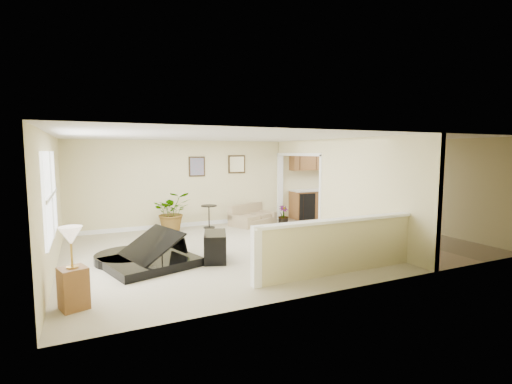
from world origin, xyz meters
name	(u,v)px	position (x,y,z in m)	size (l,w,h in m)	color
floor	(273,245)	(0.00, 0.00, 0.00)	(9.00, 9.00, 0.00)	tan
back_wall	(227,182)	(0.00, 3.00, 1.25)	(9.00, 0.04, 2.50)	beige
front_wall	(361,210)	(0.00, -3.00, 1.25)	(9.00, 0.04, 2.50)	beige
left_wall	(52,203)	(-4.50, 0.00, 1.25)	(0.04, 6.00, 2.50)	beige
right_wall	(414,185)	(4.50, 0.00, 1.25)	(0.04, 6.00, 2.50)	beige
ceiling	(273,137)	(0.00, 0.00, 2.50)	(9.00, 6.00, 0.04)	silver
kitchen_vinyl	(376,233)	(3.15, 0.00, 0.00)	(2.70, 6.00, 0.01)	gray
interior_partition	(330,189)	(1.80, 0.25, 1.22)	(0.18, 5.99, 2.50)	beige
pony_half_wall	(336,245)	(0.08, -2.30, 0.52)	(3.42, 0.22, 1.00)	beige
left_window	(50,195)	(-4.49, -0.50, 1.45)	(0.05, 2.15, 1.45)	white
wall_art_left	(197,167)	(-0.95, 2.97, 1.75)	(0.48, 0.04, 0.58)	#332512
wall_mirror	(237,164)	(0.30, 2.97, 1.80)	(0.55, 0.04, 0.55)	#332512
kitchen_cabinets	(320,191)	(3.19, 2.73, 0.87)	(2.36, 0.65, 2.33)	brown
piano	(146,233)	(-2.91, -0.32, 0.62)	(2.13, 2.12, 1.48)	black
piano_bench	(215,246)	(-1.62, -0.60, 0.28)	(0.43, 0.84, 0.56)	black
loveseat	(252,214)	(0.61, 2.50, 0.30)	(1.69, 1.32, 0.79)	tan
accent_table	(209,213)	(-0.75, 2.52, 0.42)	(0.45, 0.45, 0.66)	black
palm_plant	(172,212)	(-1.80, 2.49, 0.54)	(1.07, 0.95, 1.10)	black
small_plant	(283,216)	(1.45, 2.10, 0.24)	(0.37, 0.37, 0.56)	black
lamp_stand	(73,274)	(-4.15, -1.99, 0.49)	(0.43, 0.43, 1.16)	brown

